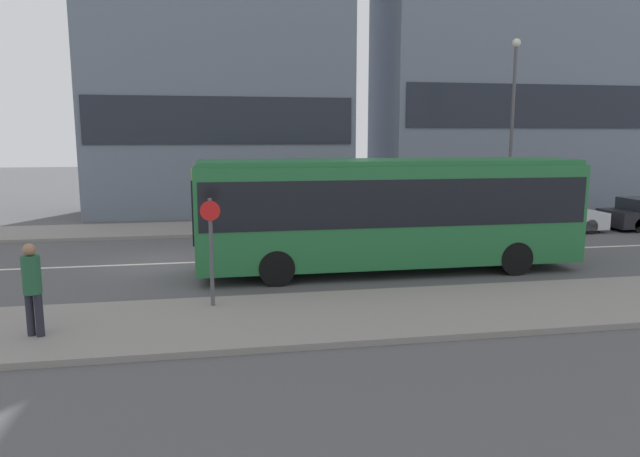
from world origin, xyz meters
name	(u,v)px	position (x,y,z in m)	size (l,w,h in m)	color
ground_plane	(170,263)	(0.00, 0.00, 0.00)	(120.00, 120.00, 0.00)	#4F4F51
sidewalk_near	(146,326)	(0.00, -6.25, 0.07)	(44.00, 3.50, 0.13)	gray
sidewalk_far	(182,229)	(0.00, 6.25, 0.07)	(44.00, 3.50, 0.13)	gray
lane_centerline	(170,263)	(0.00, 0.00, 0.00)	(41.80, 0.16, 0.01)	silver
apartment_block_left_tower	(219,46)	(1.79, 12.46, 8.43)	(12.93, 6.00, 16.88)	slate
apartment_block_right_tower	(525,27)	(18.59, 12.49, 9.87)	(16.27, 6.07, 19.76)	slate
city_bus	(389,207)	(6.41, -2.10, 1.87)	(11.06, 2.62, 3.26)	#236B38
parked_car_0	(547,216)	(14.92, 3.38, 0.64)	(4.46, 1.85, 1.34)	silver
pedestrian_near_stop	(32,284)	(-1.98, -6.63, 1.16)	(0.34, 0.34, 1.81)	#23232D
bus_stop_sign	(211,243)	(1.35, -5.21, 1.56)	(0.44, 0.12, 2.44)	#4C4C51
street_lamp	(513,115)	(13.99, 4.95, 4.82)	(0.36, 0.36, 7.82)	#4C4C51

